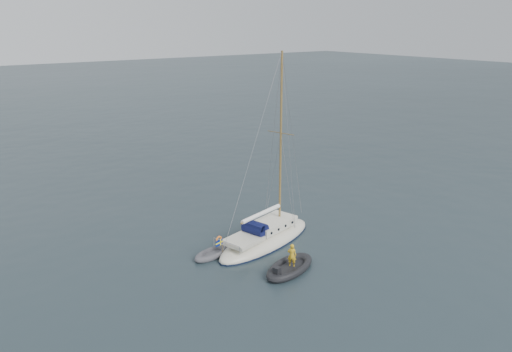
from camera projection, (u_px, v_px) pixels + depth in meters
ground at (289, 220)px, 34.44m from camera, size 300.00×300.00×0.00m
sailboat at (266, 229)px, 30.70m from camera, size 8.48×2.54×12.07m
dinghy at (212, 254)px, 29.08m from camera, size 2.47×1.11×0.35m
rib at (290, 267)px, 27.40m from camera, size 3.78×1.72×1.54m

